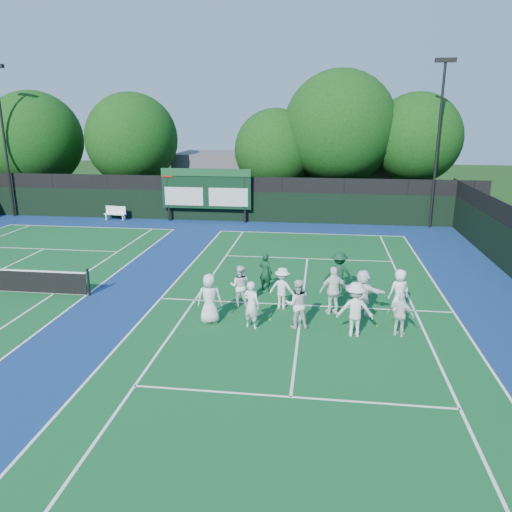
# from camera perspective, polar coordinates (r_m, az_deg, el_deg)

# --- Properties ---
(ground) EXTENTS (120.00, 120.00, 0.00)m
(ground) POSITION_cam_1_polar(r_m,az_deg,el_deg) (17.96, 5.11, -6.81)
(ground) COLOR black
(ground) RESTS_ON ground
(court_apron) EXTENTS (34.00, 32.00, 0.01)m
(court_apron) POSITION_cam_1_polar(r_m,az_deg,el_deg) (19.99, -12.25, -4.71)
(court_apron) COLOR navy
(court_apron) RESTS_ON ground
(near_court) EXTENTS (11.05, 23.85, 0.01)m
(near_court) POSITION_cam_1_polar(r_m,az_deg,el_deg) (18.88, 5.25, -5.62)
(near_court) COLOR #104F23
(near_court) RESTS_ON ground
(back_fence) EXTENTS (34.00, 0.08, 3.00)m
(back_fence) POSITION_cam_1_polar(r_m,az_deg,el_deg) (33.70, -3.86, 6.29)
(back_fence) COLOR black
(back_fence) RESTS_ON ground
(scoreboard) EXTENTS (6.00, 0.21, 3.55)m
(scoreboard) POSITION_cam_1_polar(r_m,az_deg,el_deg) (33.38, -5.75, 7.61)
(scoreboard) COLOR black
(scoreboard) RESTS_ON ground
(clubhouse) EXTENTS (18.00, 6.00, 4.00)m
(clubhouse) POSITION_cam_1_polar(r_m,az_deg,el_deg) (40.95, 3.91, 8.88)
(clubhouse) COLOR #545459
(clubhouse) RESTS_ON ground
(light_pole_left) EXTENTS (1.20, 0.30, 10.12)m
(light_pole_left) POSITION_cam_1_polar(r_m,az_deg,el_deg) (38.84, -27.00, 13.25)
(light_pole_left) COLOR black
(light_pole_left) RESTS_ON ground
(light_pole_right) EXTENTS (1.20, 0.30, 10.12)m
(light_pole_right) POSITION_cam_1_polar(r_m,az_deg,el_deg) (33.02, 20.23, 13.82)
(light_pole_right) COLOR black
(light_pole_right) RESTS_ON ground
(bench) EXTENTS (1.52, 0.58, 0.94)m
(bench) POSITION_cam_1_polar(r_m,az_deg,el_deg) (35.42, -15.75, 4.80)
(bench) COLOR white
(bench) RESTS_ON ground
(tree_a) EXTENTS (7.22, 7.22, 8.72)m
(tree_a) POSITION_cam_1_polar(r_m,az_deg,el_deg) (42.14, -23.76, 11.81)
(tree_a) COLOR #311E0D
(tree_a) RESTS_ON ground
(tree_b) EXTENTS (6.72, 6.72, 8.56)m
(tree_b) POSITION_cam_1_polar(r_m,az_deg,el_deg) (38.77, -13.74, 12.58)
(tree_b) COLOR #311E0D
(tree_b) RESTS_ON ground
(tree_c) EXTENTS (5.78, 5.78, 7.42)m
(tree_c) POSITION_cam_1_polar(r_m,az_deg,el_deg) (36.39, 2.44, 11.79)
(tree_c) COLOR #311E0D
(tree_c) RESTS_ON ground
(tree_d) EXTENTS (7.83, 7.83, 10.00)m
(tree_d) POSITION_cam_1_polar(r_m,az_deg,el_deg) (36.19, 9.79, 13.96)
(tree_d) COLOR #311E0D
(tree_d) RESTS_ON ground
(tree_e) EXTENTS (6.14, 6.14, 8.46)m
(tree_e) POSITION_cam_1_polar(r_m,az_deg,el_deg) (36.76, 18.04, 12.44)
(tree_e) COLOR #311E0D
(tree_e) RESTS_ON ground
(tennis_ball_0) EXTENTS (0.07, 0.07, 0.07)m
(tennis_ball_0) POSITION_cam_1_polar(r_m,az_deg,el_deg) (17.46, 1.66, -7.30)
(tennis_ball_0) COLOR #B5C417
(tennis_ball_0) RESTS_ON ground
(tennis_ball_1) EXTENTS (0.07, 0.07, 0.07)m
(tennis_ball_1) POSITION_cam_1_polar(r_m,az_deg,el_deg) (19.41, 13.89, -5.35)
(tennis_ball_1) COLOR #B5C417
(tennis_ball_1) RESTS_ON ground
(tennis_ball_2) EXTENTS (0.07, 0.07, 0.07)m
(tennis_ball_2) POSITION_cam_1_polar(r_m,az_deg,el_deg) (17.50, 13.61, -7.72)
(tennis_ball_2) COLOR #B5C417
(tennis_ball_2) RESTS_ON ground
(tennis_ball_3) EXTENTS (0.07, 0.07, 0.07)m
(tennis_ball_3) POSITION_cam_1_polar(r_m,az_deg,el_deg) (20.32, -4.75, -3.97)
(tennis_ball_3) COLOR #B5C417
(tennis_ball_3) RESTS_ON ground
(tennis_ball_4) EXTENTS (0.07, 0.07, 0.07)m
(tennis_ball_4) POSITION_cam_1_polar(r_m,az_deg,el_deg) (21.67, 10.07, -2.89)
(tennis_ball_4) COLOR #B5C417
(tennis_ball_4) RESTS_ON ground
(tennis_ball_5) EXTENTS (0.07, 0.07, 0.07)m
(tennis_ball_5) POSITION_cam_1_polar(r_m,az_deg,el_deg) (18.78, 12.02, -5.96)
(tennis_ball_5) COLOR #B5C417
(tennis_ball_5) RESTS_ON ground
(player_front_0) EXTENTS (0.92, 0.66, 1.74)m
(player_front_0) POSITION_cam_1_polar(r_m,az_deg,el_deg) (17.12, -5.33, -4.85)
(player_front_0) COLOR white
(player_front_0) RESTS_ON ground
(player_front_1) EXTENTS (0.71, 0.59, 1.65)m
(player_front_1) POSITION_cam_1_polar(r_m,az_deg,el_deg) (16.61, -0.54, -5.59)
(player_front_1) COLOR white
(player_front_1) RESTS_ON ground
(player_front_2) EXTENTS (0.90, 0.75, 1.69)m
(player_front_2) POSITION_cam_1_polar(r_m,az_deg,el_deg) (16.70, 4.74, -5.46)
(player_front_2) COLOR silver
(player_front_2) RESTS_ON ground
(player_front_3) EXTENTS (1.18, 0.69, 1.81)m
(player_front_3) POSITION_cam_1_polar(r_m,az_deg,el_deg) (16.33, 11.27, -6.00)
(player_front_3) COLOR silver
(player_front_3) RESTS_ON ground
(player_front_4) EXTENTS (0.93, 0.68, 1.47)m
(player_front_4) POSITION_cam_1_polar(r_m,az_deg,el_deg) (16.71, 16.20, -6.45)
(player_front_4) COLOR white
(player_front_4) RESTS_ON ground
(player_back_0) EXTENTS (0.79, 0.63, 1.58)m
(player_back_0) POSITION_cam_1_polar(r_m,az_deg,el_deg) (18.50, -1.83, -3.44)
(player_back_0) COLOR white
(player_back_0) RESTS_ON ground
(player_back_1) EXTENTS (1.13, 0.84, 1.56)m
(player_back_1) POSITION_cam_1_polar(r_m,az_deg,el_deg) (18.30, 3.02, -3.71)
(player_back_1) COLOR white
(player_back_1) RESTS_ON ground
(player_back_2) EXTENTS (1.12, 0.73, 1.76)m
(player_back_2) POSITION_cam_1_polar(r_m,az_deg,el_deg) (17.96, 8.85, -3.92)
(player_back_2) COLOR white
(player_back_2) RESTS_ON ground
(player_back_3) EXTENTS (1.64, 0.96, 1.68)m
(player_back_3) POSITION_cam_1_polar(r_m,az_deg,el_deg) (18.05, 12.07, -4.12)
(player_back_3) COLOR white
(player_back_3) RESTS_ON ground
(player_back_4) EXTENTS (0.91, 0.77, 1.59)m
(player_back_4) POSITION_cam_1_polar(r_m,az_deg,el_deg) (18.71, 16.08, -3.84)
(player_back_4) COLOR white
(player_back_4) RESTS_ON ground
(coach_left) EXTENTS (0.68, 0.57, 1.57)m
(coach_left) POSITION_cam_1_polar(r_m,az_deg,el_deg) (20.10, 1.11, -1.87)
(coach_left) COLOR #0E361F
(coach_left) RESTS_ON ground
(coach_right) EXTENTS (1.14, 0.67, 1.75)m
(coach_right) POSITION_cam_1_polar(r_m,az_deg,el_deg) (19.92, 9.47, -1.99)
(coach_right) COLOR #0F381F
(coach_right) RESTS_ON ground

